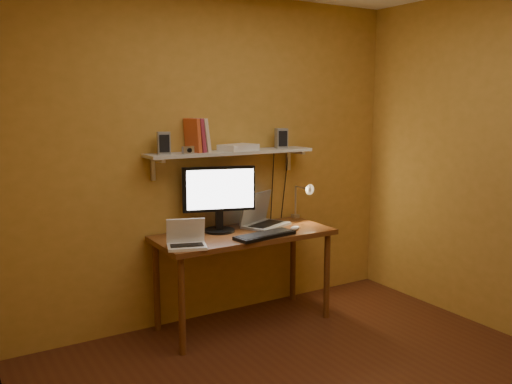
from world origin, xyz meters
TOP-DOWN VIEW (x-y plane):
  - room at (0.00, 0.00)m, footprint 3.44×3.24m
  - desk at (0.08, 1.28)m, footprint 1.40×0.60m
  - wall_shelf at (0.08, 1.47)m, footprint 1.40×0.25m
  - monitor at (-0.07, 1.41)m, footprint 0.55×0.30m
  - laptop at (0.32, 1.41)m, footprint 0.45×0.40m
  - netbook at (-0.48, 1.12)m, footprint 0.32×0.27m
  - keyboard at (0.15, 1.08)m, footprint 0.51×0.23m
  - mouse at (0.47, 1.14)m, footprint 0.10×0.07m
  - desk_lamp at (0.74, 1.41)m, footprint 0.09×0.23m
  - speaker_left at (-0.48, 1.48)m, footprint 0.11×0.11m
  - speaker_right at (0.56, 1.48)m, footprint 0.11×0.11m
  - books at (-0.20, 1.50)m, footprint 0.16×0.19m
  - shelf_camera at (-0.32, 1.40)m, footprint 0.10×0.05m
  - router at (0.14, 1.47)m, footprint 0.33×0.27m

SIDE VIEW (x-z plane):
  - desk at x=0.08m, z-range 0.29..1.04m
  - keyboard at x=0.15m, z-range 0.75..0.78m
  - mouse at x=0.47m, z-range 0.75..0.78m
  - netbook at x=-0.48m, z-range 0.70..0.91m
  - laptop at x=0.32m, z-range 0.68..0.96m
  - desk_lamp at x=0.74m, z-range 0.77..1.15m
  - monitor at x=-0.07m, z-range 0.78..1.30m
  - room at x=0.00m, z-range -0.02..2.62m
  - wall_shelf at x=0.08m, z-range 1.26..1.46m
  - router at x=0.14m, z-range 1.38..1.42m
  - shelf_camera at x=-0.32m, z-range 1.37..1.43m
  - speaker_left at x=-0.48m, z-range 1.38..1.54m
  - speaker_right at x=0.56m, z-range 1.38..1.54m
  - books at x=-0.20m, z-range 1.37..1.63m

